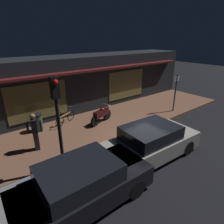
{
  "coord_description": "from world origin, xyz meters",
  "views": [
    {
      "loc": [
        -5.94,
        -4.99,
        4.71
      ],
      "look_at": [
        -0.17,
        2.4,
        0.95
      ],
      "focal_mm": 30.0,
      "sensor_mm": 36.0,
      "label": 1
    }
  ],
  "objects_px": {
    "bicycle_parked": "(65,118)",
    "parked_car_far": "(83,184)",
    "sign_post": "(175,91)",
    "person_photographer": "(35,131)",
    "trash_bin": "(38,122)",
    "traffic_light_pole": "(57,111)",
    "parked_car_across": "(152,142)",
    "motorcycle": "(102,114)"
  },
  "relations": [
    {
      "from": "bicycle_parked",
      "to": "parked_car_far",
      "type": "distance_m",
      "value": 5.6
    },
    {
      "from": "sign_post",
      "to": "parked_car_far",
      "type": "bearing_deg",
      "value": -161.9
    },
    {
      "from": "person_photographer",
      "to": "sign_post",
      "type": "bearing_deg",
      "value": -5.93
    },
    {
      "from": "bicycle_parked",
      "to": "parked_car_far",
      "type": "height_order",
      "value": "parked_car_far"
    },
    {
      "from": "trash_bin",
      "to": "bicycle_parked",
      "type": "bearing_deg",
      "value": -3.17
    },
    {
      "from": "bicycle_parked",
      "to": "traffic_light_pole",
      "type": "bearing_deg",
      "value": -116.1
    },
    {
      "from": "person_photographer",
      "to": "parked_car_across",
      "type": "height_order",
      "value": "person_photographer"
    },
    {
      "from": "person_photographer",
      "to": "parked_car_far",
      "type": "height_order",
      "value": "person_photographer"
    },
    {
      "from": "traffic_light_pole",
      "to": "parked_car_across",
      "type": "xyz_separation_m",
      "value": [
        3.33,
        -1.29,
        -1.77
      ]
    },
    {
      "from": "parked_car_far",
      "to": "parked_car_across",
      "type": "bearing_deg",
      "value": 6.06
    },
    {
      "from": "trash_bin",
      "to": "traffic_light_pole",
      "type": "height_order",
      "value": "traffic_light_pole"
    },
    {
      "from": "trash_bin",
      "to": "person_photographer",
      "type": "bearing_deg",
      "value": -109.97
    },
    {
      "from": "bicycle_parked",
      "to": "sign_post",
      "type": "xyz_separation_m",
      "value": [
        6.49,
        -2.54,
        1.0
      ]
    },
    {
      "from": "person_photographer",
      "to": "parked_car_far",
      "type": "relative_size",
      "value": 0.41
    },
    {
      "from": "bicycle_parked",
      "to": "trash_bin",
      "type": "bearing_deg",
      "value": 176.83
    },
    {
      "from": "motorcycle",
      "to": "parked_car_far",
      "type": "height_order",
      "value": "parked_car_far"
    },
    {
      "from": "sign_post",
      "to": "person_photographer",
      "type": "bearing_deg",
      "value": 174.07
    },
    {
      "from": "person_photographer",
      "to": "trash_bin",
      "type": "xyz_separation_m",
      "value": [
        0.63,
        1.73,
        -0.41
      ]
    },
    {
      "from": "sign_post",
      "to": "traffic_light_pole",
      "type": "xyz_separation_m",
      "value": [
        -8.27,
        -1.08,
        0.97
      ]
    },
    {
      "from": "bicycle_parked",
      "to": "person_photographer",
      "type": "xyz_separation_m",
      "value": [
        -2.1,
        -1.64,
        0.52
      ]
    },
    {
      "from": "trash_bin",
      "to": "parked_car_far",
      "type": "relative_size",
      "value": 0.23
    },
    {
      "from": "parked_car_across",
      "to": "parked_car_far",
      "type": "bearing_deg",
      "value": -173.94
    },
    {
      "from": "motorcycle",
      "to": "person_photographer",
      "type": "bearing_deg",
      "value": -171.98
    },
    {
      "from": "bicycle_parked",
      "to": "parked_car_far",
      "type": "xyz_separation_m",
      "value": [
        -1.88,
        -5.27,
        0.2
      ]
    },
    {
      "from": "bicycle_parked",
      "to": "parked_car_across",
      "type": "bearing_deg",
      "value": -72.44
    },
    {
      "from": "traffic_light_pole",
      "to": "motorcycle",
      "type": "bearing_deg",
      "value": 35.84
    },
    {
      "from": "person_photographer",
      "to": "sign_post",
      "type": "relative_size",
      "value": 0.7
    },
    {
      "from": "sign_post",
      "to": "parked_car_across",
      "type": "height_order",
      "value": "sign_post"
    },
    {
      "from": "sign_post",
      "to": "parked_car_across",
      "type": "bearing_deg",
      "value": -154.35
    },
    {
      "from": "bicycle_parked",
      "to": "traffic_light_pole",
      "type": "relative_size",
      "value": 0.41
    },
    {
      "from": "trash_bin",
      "to": "traffic_light_pole",
      "type": "xyz_separation_m",
      "value": [
        -0.3,
        -3.7,
        1.86
      ]
    },
    {
      "from": "parked_car_across",
      "to": "person_photographer",
      "type": "bearing_deg",
      "value": 138.21
    },
    {
      "from": "person_photographer",
      "to": "sign_post",
      "type": "distance_m",
      "value": 8.65
    },
    {
      "from": "bicycle_parked",
      "to": "trash_bin",
      "type": "distance_m",
      "value": 1.48
    },
    {
      "from": "motorcycle",
      "to": "parked_car_far",
      "type": "bearing_deg",
      "value": -130.69
    },
    {
      "from": "bicycle_parked",
      "to": "sign_post",
      "type": "relative_size",
      "value": 0.62
    },
    {
      "from": "bicycle_parked",
      "to": "trash_bin",
      "type": "xyz_separation_m",
      "value": [
        -1.47,
        0.08,
        0.11
      ]
    },
    {
      "from": "parked_car_across",
      "to": "sign_post",
      "type": "bearing_deg",
      "value": 25.65
    },
    {
      "from": "trash_bin",
      "to": "parked_car_far",
      "type": "xyz_separation_m",
      "value": [
        -0.4,
        -5.35,
        0.08
      ]
    },
    {
      "from": "person_photographer",
      "to": "bicycle_parked",
      "type": "bearing_deg",
      "value": 38.07
    },
    {
      "from": "person_photographer",
      "to": "sign_post",
      "type": "xyz_separation_m",
      "value": [
        8.59,
        -0.89,
        0.48
      ]
    },
    {
      "from": "bicycle_parked",
      "to": "person_photographer",
      "type": "height_order",
      "value": "person_photographer"
    }
  ]
}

